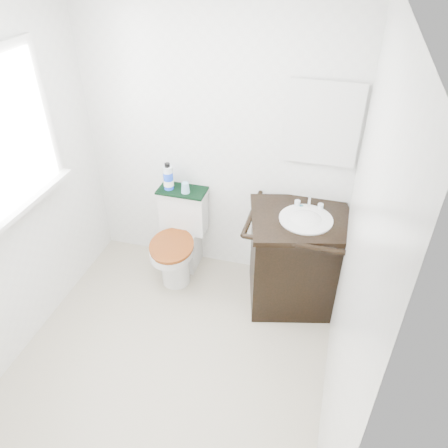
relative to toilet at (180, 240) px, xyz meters
The scene contains 13 objects.
floor 1.06m from the toilet, 75.00° to the right, with size 2.40×2.40×0.00m, color #B0A58E.
wall_back 0.93m from the toilet, 41.61° to the left, with size 2.40×2.40×0.00m, color silver.
wall_front 2.35m from the toilet, 83.17° to the right, with size 2.40×2.40×0.00m, color silver.
wall_right 1.88m from the toilet, 35.49° to the right, with size 2.40×2.40×0.00m, color silver.
window 1.62m from the toilet, 138.40° to the right, with size 0.02×0.70×0.90m, color white.
mirror 1.56m from the toilet, 10.83° to the left, with size 0.50×0.02×0.60m, color silver.
toilet is the anchor object (origin of this frame).
vanity 1.03m from the toilet, ahead, with size 0.89×0.81×0.92m.
trash_bin 0.75m from the toilet, 10.43° to the left, with size 0.24×0.22×0.29m.
towel 0.45m from the toilet, 90.00° to the left, with size 0.41×0.22×0.02m, color black.
mouthwash_bottle 0.58m from the toilet, 135.44° to the left, with size 0.08×0.08×0.23m.
cup 0.50m from the toilet, 63.64° to the left, with size 0.07×0.07×0.09m, color #82BBD5.
soap_bar 1.11m from the toilet, ahead, with size 0.06×0.04×0.02m, color #176672.
Camera 1 is at (0.93, -1.84, 2.66)m, focal length 35.00 mm.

